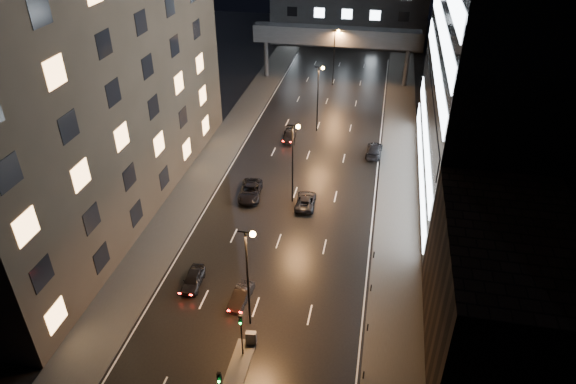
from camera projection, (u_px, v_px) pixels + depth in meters
name	position (u px, v px, depth m)	size (l,w,h in m)	color
ground	(308.00, 155.00, 71.80)	(160.00, 160.00, 0.00)	black
sidewalk_left	(212.00, 163.00, 69.66)	(5.00, 110.00, 0.15)	#383533
sidewalk_right	(398.00, 182.00, 65.58)	(5.00, 110.00, 0.15)	#383533
building_left	(66.00, 33.00, 51.52)	(15.00, 48.00, 40.00)	#2D2319
building_right_low	(501.00, 296.00, 39.62)	(10.00, 18.00, 12.00)	black
building_right_glass	(548.00, 1.00, 52.38)	(20.00, 36.00, 45.00)	black
skybridge	(336.00, 37.00, 92.23)	(30.00, 3.00, 10.00)	#333335
median_island	(234.00, 379.00, 40.20)	(1.60, 8.00, 0.15)	#383533
traffic_signal_near	(241.00, 329.00, 40.65)	(0.28, 0.34, 4.40)	black
bollard_row	(366.00, 351.00, 42.12)	(0.12, 25.12, 0.90)	black
streetlight_near	(249.00, 267.00, 41.77)	(1.45, 0.50, 10.15)	black
streetlight_mid_a	(294.00, 154.00, 58.35)	(1.45, 0.50, 10.15)	black
streetlight_mid_b	(319.00, 90.00, 74.94)	(1.45, 0.50, 10.15)	black
streetlight_far	(335.00, 50.00, 91.53)	(1.45, 0.50, 10.15)	black
car_away_a	(193.00, 279.00, 49.07)	(1.63, 4.05, 1.38)	black
car_away_b	(241.00, 296.00, 47.24)	(1.34, 3.85, 1.27)	black
car_away_c	(250.00, 191.00, 62.39)	(2.51, 5.45, 1.51)	black
car_away_d	(290.00, 136.00, 75.50)	(1.84, 4.53, 1.31)	black
car_toward_a	(306.00, 201.00, 60.74)	(2.18, 4.72, 1.31)	black
car_toward_b	(374.00, 150.00, 71.47)	(2.09, 5.15, 1.49)	black
utility_cabinet	(251.00, 338.00, 42.82)	(0.87, 0.46, 1.28)	#4B4B4D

